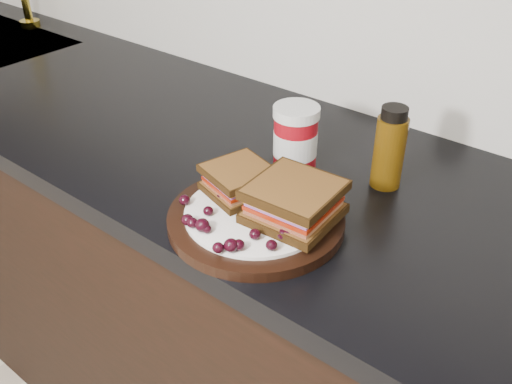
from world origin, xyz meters
TOP-DOWN VIEW (x-y plane):
  - base_cabinets at (0.00, 1.70)m, footprint 3.96×0.58m
  - countertop at (0.00, 1.70)m, footprint 3.98×0.60m
  - plate at (0.14, 1.54)m, footprint 0.28×0.28m
  - sandwich_left at (0.09, 1.56)m, footprint 0.12×0.12m
  - sandwich_right at (0.20, 1.56)m, footprint 0.13×0.13m
  - grape_0 at (0.04, 1.48)m, footprint 0.02×0.02m
  - grape_1 at (0.09, 1.48)m, footprint 0.02×0.02m
  - grape_2 at (0.08, 1.44)m, footprint 0.02×0.02m
  - grape_3 at (0.09, 1.44)m, footprint 0.02×0.02m
  - grape_4 at (0.11, 1.45)m, footprint 0.02×0.02m
  - grape_5 at (0.12, 1.45)m, footprint 0.01×0.01m
  - grape_6 at (0.16, 1.42)m, footprint 0.02×0.02m
  - grape_7 at (0.18, 1.44)m, footprint 0.02×0.02m
  - grape_8 at (0.18, 1.45)m, footprint 0.02×0.02m
  - grape_9 at (0.18, 1.48)m, footprint 0.02×0.02m
  - grape_10 at (0.22, 1.47)m, footprint 0.02×0.02m
  - grape_11 at (0.22, 1.50)m, footprint 0.02×0.02m
  - grape_12 at (0.22, 1.51)m, footprint 0.02×0.02m
  - grape_13 at (0.24, 1.54)m, footprint 0.02×0.02m
  - grape_14 at (0.22, 1.57)m, footprint 0.02×0.02m
  - grape_15 at (0.20, 1.55)m, footprint 0.02×0.02m
  - grape_16 at (0.10, 1.59)m, footprint 0.02×0.02m
  - grape_17 at (0.10, 1.58)m, footprint 0.02×0.02m
  - grape_18 at (0.07, 1.57)m, footprint 0.02×0.02m
  - grape_19 at (0.06, 1.56)m, footprint 0.02×0.02m
  - grape_20 at (0.09, 1.53)m, footprint 0.02×0.02m
  - grape_21 at (0.08, 1.52)m, footprint 0.02×0.02m
  - grape_22 at (0.10, 1.57)m, footprint 0.01×0.01m
  - grape_23 at (0.06, 1.56)m, footprint 0.02×0.02m
  - grape_24 at (0.06, 1.54)m, footprint 0.02×0.02m
  - condiment_jar at (0.09, 1.72)m, footprint 0.11×0.11m
  - oil_bottle at (0.25, 1.77)m, footprint 0.07×0.07m

SIDE VIEW (x-z plane):
  - base_cabinets at x=0.00m, z-range 0.00..0.86m
  - countertop at x=0.00m, z-range 0.86..0.90m
  - plate at x=0.14m, z-range 0.90..0.92m
  - grape_5 at x=0.12m, z-range 0.92..0.94m
  - grape_22 at x=0.10m, z-range 0.92..0.94m
  - grape_24 at x=0.06m, z-range 0.92..0.94m
  - grape_1 at x=0.09m, z-range 0.92..0.94m
  - grape_6 at x=0.16m, z-range 0.92..0.94m
  - grape_10 at x=0.22m, z-range 0.92..0.94m
  - grape_3 at x=0.09m, z-range 0.92..0.94m
  - grape_16 at x=0.10m, z-range 0.92..0.94m
  - grape_21 at x=0.08m, z-range 0.92..0.94m
  - grape_9 at x=0.18m, z-range 0.92..0.94m
  - grape_14 at x=0.22m, z-range 0.92..0.94m
  - grape_8 at x=0.18m, z-range 0.92..0.94m
  - grape_19 at x=0.06m, z-range 0.92..0.94m
  - grape_0 at x=0.04m, z-range 0.92..0.94m
  - grape_11 at x=0.22m, z-range 0.92..0.94m
  - grape_2 at x=0.08m, z-range 0.92..0.94m
  - grape_12 at x=0.22m, z-range 0.92..0.94m
  - grape_13 at x=0.24m, z-range 0.92..0.94m
  - grape_20 at x=0.09m, z-range 0.92..0.94m
  - grape_17 at x=0.10m, z-range 0.92..0.94m
  - grape_18 at x=0.07m, z-range 0.92..0.94m
  - grape_15 at x=0.20m, z-range 0.92..0.94m
  - grape_23 at x=0.06m, z-range 0.92..0.94m
  - grape_7 at x=0.18m, z-range 0.92..0.94m
  - grape_4 at x=0.11m, z-range 0.92..0.94m
  - sandwich_left at x=0.09m, z-range 0.92..0.97m
  - sandwich_right at x=0.20m, z-range 0.92..0.98m
  - condiment_jar at x=0.09m, z-range 0.90..1.02m
  - oil_bottle at x=0.25m, z-range 0.90..1.05m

